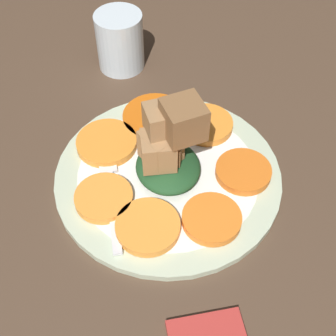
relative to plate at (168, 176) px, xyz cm
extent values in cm
cube|color=#4C3828|center=(0.00, 0.00, -1.52)|extent=(120.00, 120.00, 2.00)
cylinder|color=beige|center=(0.00, 0.00, -0.02)|extent=(29.48, 29.48, 1.00)
cylinder|color=white|center=(0.00, 0.00, 0.03)|extent=(23.58, 23.58, 1.00)
cylinder|color=#D45F13|center=(-9.84, -0.11, 1.12)|extent=(9.21, 9.21, 1.09)
cylinder|color=orange|center=(-6.31, -7.28, 1.12)|extent=(8.24, 8.24, 1.09)
cylinder|color=orange|center=(2.82, -8.61, 1.12)|extent=(7.24, 7.24, 1.09)
cylinder|color=orange|center=(7.94, -3.93, 1.12)|extent=(7.73, 7.73, 1.09)
cylinder|color=orange|center=(8.31, 3.71, 1.12)|extent=(7.17, 7.17, 1.09)
cylinder|color=orange|center=(2.02, 9.51, 1.12)|extent=(7.22, 7.22, 1.09)
cylinder|color=orange|center=(-7.16, 6.79, 1.12)|extent=(7.57, 7.57, 1.09)
ellipsoid|color=#1E4723|center=(0.00, 0.00, 1.84)|extent=(9.19, 8.27, 2.52)
cube|color=#9E754C|center=(-0.76, -0.76, 5.22)|extent=(5.72, 5.72, 4.23)
cube|color=#9E754C|center=(0.46, -1.18, 5.20)|extent=(4.49, 4.49, 4.19)
cube|color=brown|center=(-1.11, -0.37, 5.14)|extent=(5.20, 5.20, 4.07)
cube|color=#9E754C|center=(-1.45, -0.53, 8.78)|extent=(4.19, 4.19, 3.79)
cube|color=brown|center=(-0.28, 1.82, 9.91)|extent=(5.37, 5.37, 4.54)
cube|color=silver|center=(4.75, -7.71, 0.78)|extent=(12.13, 1.36, 0.40)
cube|color=silver|center=(-2.04, -7.57, 0.78)|extent=(1.52, 2.34, 0.40)
cube|color=silver|center=(-5.18, -8.50, 0.78)|extent=(4.78, 0.41, 0.40)
cube|color=silver|center=(-5.16, -7.83, 0.78)|extent=(4.78, 0.41, 0.40)
cube|color=silver|center=(-5.15, -7.17, 0.78)|extent=(4.78, 0.41, 0.40)
cube|color=silver|center=(-5.14, -6.50, 0.78)|extent=(4.78, 0.41, 0.40)
cylinder|color=silver|center=(-24.68, -2.95, 4.05)|extent=(7.40, 7.40, 9.13)
camera|label=1|loc=(37.41, -7.16, 47.92)|focal=50.00mm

